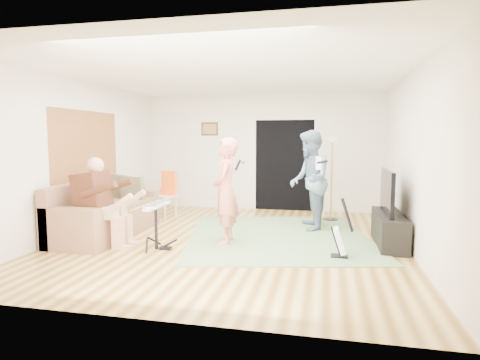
{
  "coord_description": "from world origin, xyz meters",
  "views": [
    {
      "loc": [
        1.51,
        -6.31,
        1.69
      ],
      "look_at": [
        0.08,
        0.3,
        0.97
      ],
      "focal_mm": 30.0,
      "sensor_mm": 36.0,
      "label": 1
    }
  ],
  "objects_px": {
    "guitarist": "(310,180)",
    "tv_cabinet": "(389,229)",
    "singer": "(226,191)",
    "television": "(387,191)",
    "torchiere_lamp": "(332,164)",
    "guitar_spare": "(340,241)",
    "drum_kit": "(156,229)",
    "sofa": "(102,217)",
    "dining_chair": "(165,201)"
  },
  "relations": [
    {
      "from": "guitarist",
      "to": "tv_cabinet",
      "type": "relative_size",
      "value": 1.3
    },
    {
      "from": "singer",
      "to": "television",
      "type": "relative_size",
      "value": 1.5
    },
    {
      "from": "torchiere_lamp",
      "to": "television",
      "type": "bearing_deg",
      "value": -64.44
    },
    {
      "from": "guitar_spare",
      "to": "tv_cabinet",
      "type": "distance_m",
      "value": 1.17
    },
    {
      "from": "television",
      "to": "guitar_spare",
      "type": "bearing_deg",
      "value": -129.83
    },
    {
      "from": "guitar_spare",
      "to": "torchiere_lamp",
      "type": "distance_m",
      "value": 2.78
    },
    {
      "from": "drum_kit",
      "to": "guitar_spare",
      "type": "distance_m",
      "value": 2.73
    },
    {
      "from": "guitar_spare",
      "to": "tv_cabinet",
      "type": "height_order",
      "value": "guitar_spare"
    },
    {
      "from": "singer",
      "to": "torchiere_lamp",
      "type": "bearing_deg",
      "value": 136.19
    },
    {
      "from": "sofa",
      "to": "television",
      "type": "xyz_separation_m",
      "value": [
        4.75,
        0.36,
        0.54
      ]
    },
    {
      "from": "guitarist",
      "to": "guitar_spare",
      "type": "distance_m",
      "value": 1.89
    },
    {
      "from": "dining_chair",
      "to": "guitar_spare",
      "type": "bearing_deg",
      "value": -13.82
    },
    {
      "from": "singer",
      "to": "drum_kit",
      "type": "bearing_deg",
      "value": -65.88
    },
    {
      "from": "dining_chair",
      "to": "guitarist",
      "type": "bearing_deg",
      "value": 8.04
    },
    {
      "from": "guitar_spare",
      "to": "tv_cabinet",
      "type": "xyz_separation_m",
      "value": [
        0.78,
        0.87,
        0.01
      ]
    },
    {
      "from": "drum_kit",
      "to": "dining_chair",
      "type": "distance_m",
      "value": 2.53
    },
    {
      "from": "drum_kit",
      "to": "guitar_spare",
      "type": "xyz_separation_m",
      "value": [
        2.72,
        0.13,
        -0.07
      ]
    },
    {
      "from": "guitar_spare",
      "to": "drum_kit",
      "type": "bearing_deg",
      "value": -177.16
    },
    {
      "from": "dining_chair",
      "to": "television",
      "type": "distance_m",
      "value": 4.55
    },
    {
      "from": "sofa",
      "to": "drum_kit",
      "type": "xyz_separation_m",
      "value": [
        1.3,
        -0.65,
        0.01
      ]
    },
    {
      "from": "sofa",
      "to": "television",
      "type": "relative_size",
      "value": 2.03
    },
    {
      "from": "tv_cabinet",
      "to": "television",
      "type": "bearing_deg",
      "value": 180.0
    },
    {
      "from": "guitarist",
      "to": "sofa",
      "type": "bearing_deg",
      "value": -78.88
    },
    {
      "from": "drum_kit",
      "to": "dining_chair",
      "type": "height_order",
      "value": "dining_chair"
    },
    {
      "from": "sofa",
      "to": "guitarist",
      "type": "height_order",
      "value": "guitarist"
    },
    {
      "from": "singer",
      "to": "tv_cabinet",
      "type": "distance_m",
      "value": 2.66
    },
    {
      "from": "guitar_spare",
      "to": "singer",
      "type": "bearing_deg",
      "value": 166.39
    },
    {
      "from": "drum_kit",
      "to": "guitarist",
      "type": "relative_size",
      "value": 0.4
    },
    {
      "from": "singer",
      "to": "guitarist",
      "type": "xyz_separation_m",
      "value": [
        1.26,
        1.26,
        0.07
      ]
    },
    {
      "from": "singer",
      "to": "torchiere_lamp",
      "type": "distance_m",
      "value": 2.77
    },
    {
      "from": "sofa",
      "to": "torchiere_lamp",
      "type": "bearing_deg",
      "value": 28.28
    },
    {
      "from": "singer",
      "to": "television",
      "type": "xyz_separation_m",
      "value": [
        2.5,
        0.44,
        0.01
      ]
    },
    {
      "from": "guitarist",
      "to": "tv_cabinet",
      "type": "bearing_deg",
      "value": 50.29
    },
    {
      "from": "guitar_spare",
      "to": "tv_cabinet",
      "type": "bearing_deg",
      "value": 48.29
    },
    {
      "from": "guitar_spare",
      "to": "television",
      "type": "distance_m",
      "value": 1.29
    },
    {
      "from": "guitar_spare",
      "to": "dining_chair",
      "type": "distance_m",
      "value": 4.23
    },
    {
      "from": "sofa",
      "to": "tv_cabinet",
      "type": "relative_size",
      "value": 1.64
    },
    {
      "from": "guitarist",
      "to": "television",
      "type": "distance_m",
      "value": 1.48
    },
    {
      "from": "sofa",
      "to": "dining_chair",
      "type": "height_order",
      "value": "dining_chair"
    },
    {
      "from": "dining_chair",
      "to": "tv_cabinet",
      "type": "distance_m",
      "value": 4.57
    },
    {
      "from": "sofa",
      "to": "drum_kit",
      "type": "height_order",
      "value": "sofa"
    },
    {
      "from": "tv_cabinet",
      "to": "drum_kit",
      "type": "bearing_deg",
      "value": -163.93
    },
    {
      "from": "guitarist",
      "to": "tv_cabinet",
      "type": "xyz_separation_m",
      "value": [
        1.29,
        -0.82,
        -0.66
      ]
    },
    {
      "from": "tv_cabinet",
      "to": "television",
      "type": "relative_size",
      "value": 1.24
    },
    {
      "from": "drum_kit",
      "to": "television",
      "type": "height_order",
      "value": "television"
    },
    {
      "from": "torchiere_lamp",
      "to": "tv_cabinet",
      "type": "height_order",
      "value": "torchiere_lamp"
    },
    {
      "from": "drum_kit",
      "to": "singer",
      "type": "xyz_separation_m",
      "value": [
        0.95,
        0.56,
        0.53
      ]
    },
    {
      "from": "drum_kit",
      "to": "singer",
      "type": "distance_m",
      "value": 1.22
    },
    {
      "from": "sofa",
      "to": "tv_cabinet",
      "type": "xyz_separation_m",
      "value": [
        4.8,
        0.36,
        -0.06
      ]
    },
    {
      "from": "television",
      "to": "guitarist",
      "type": "bearing_deg",
      "value": 146.62
    }
  ]
}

